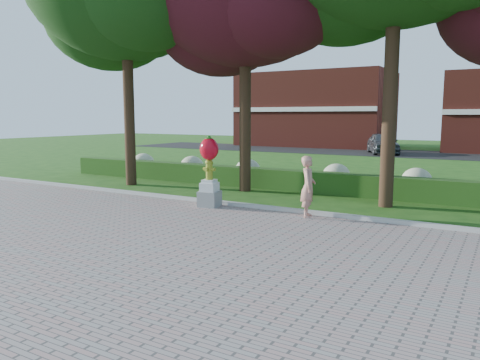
% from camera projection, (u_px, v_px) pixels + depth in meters
% --- Properties ---
extents(ground, '(100.00, 100.00, 0.00)m').
position_uv_depth(ground, '(198.00, 229.00, 12.11)').
color(ground, '#1D4812').
rests_on(ground, ground).
extents(walkway, '(40.00, 14.00, 0.04)m').
position_uv_depth(walkway, '(73.00, 272.00, 8.69)').
color(walkway, gray).
rests_on(walkway, ground).
extents(curb, '(40.00, 0.18, 0.15)m').
position_uv_depth(curb, '(253.00, 207.00, 14.67)').
color(curb, '#ADADA5').
rests_on(curb, ground).
extents(lawn_hedge, '(24.00, 0.70, 0.80)m').
position_uv_depth(lawn_hedge, '(303.00, 181.00, 18.05)').
color(lawn_hedge, '#1D3F12').
rests_on(lawn_hedge, ground).
extents(hydrangea_row, '(20.10, 1.10, 0.99)m').
position_uv_depth(hydrangea_row, '(326.00, 175.00, 18.60)').
color(hydrangea_row, '#BAC193').
rests_on(hydrangea_row, ground).
extents(street, '(50.00, 8.00, 0.02)m').
position_uv_depth(street, '(408.00, 154.00, 36.08)').
color(street, black).
rests_on(street, ground).
extents(building_left, '(14.00, 8.00, 7.00)m').
position_uv_depth(building_left, '(315.00, 110.00, 45.73)').
color(building_left, maroon).
rests_on(building_left, ground).
extents(hydrant_sculpture, '(0.69, 0.69, 2.24)m').
position_uv_depth(hydrant_sculpture, '(209.00, 169.00, 14.74)').
color(hydrant_sculpture, gray).
rests_on(hydrant_sculpture, walkway).
extents(woman, '(0.60, 0.74, 1.75)m').
position_uv_depth(woman, '(308.00, 187.00, 13.22)').
color(woman, tan).
rests_on(woman, walkway).
extents(parked_car, '(3.67, 5.20, 1.64)m').
position_uv_depth(parked_car, '(383.00, 143.00, 35.91)').
color(parked_car, '#3D4044').
rests_on(parked_car, street).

